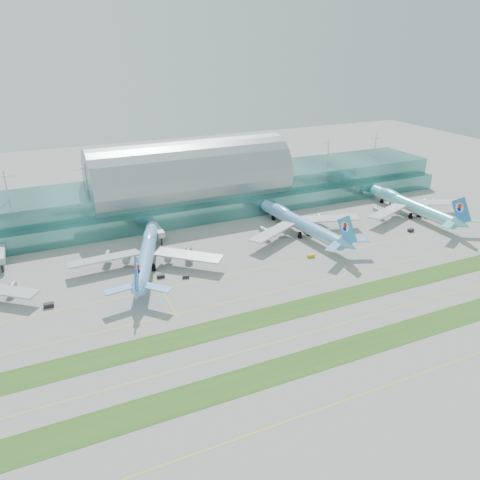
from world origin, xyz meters
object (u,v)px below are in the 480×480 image
airliner_b (147,253)px  airliner_d (411,204)px  terminal (190,188)px  airliner_c (300,222)px

airliner_b → airliner_d: (161.33, 2.73, 0.07)m
terminal → airliner_c: (41.59, -60.61, -7.27)m
terminal → airliner_c: terminal is taller
airliner_b → terminal: bearing=75.2°
airliner_b → airliner_c: airliner_c is taller
terminal → airliner_c: 73.86m
airliner_c → airliner_d: (75.89, -2.03, -0.02)m
terminal → airliner_c: bearing=-55.5°
terminal → airliner_b: terminal is taller
airliner_c → airliner_b: bearing=176.9°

